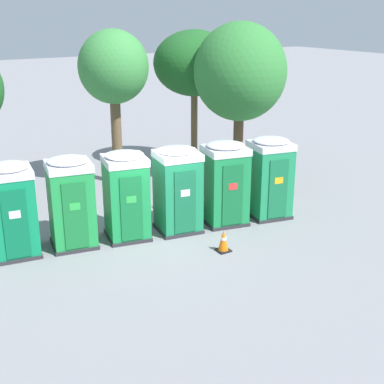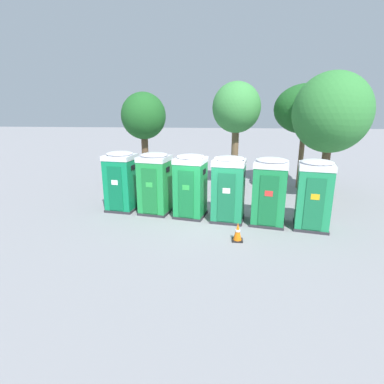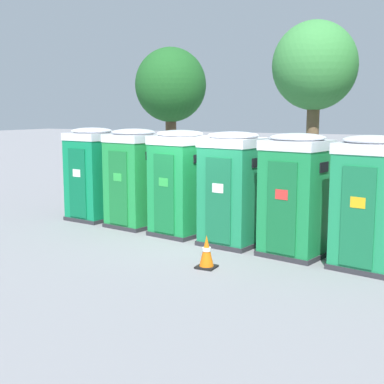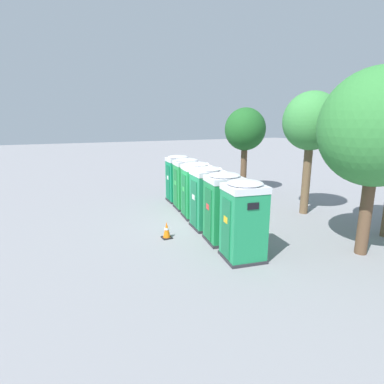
# 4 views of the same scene
# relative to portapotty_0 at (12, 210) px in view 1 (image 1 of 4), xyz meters

# --- Properties ---
(ground_plane) EXTENTS (120.00, 120.00, 0.00)m
(ground_plane) POSITION_rel_portapotty_0_xyz_m (3.78, -0.68, -1.28)
(ground_plane) COLOR gray
(portapotty_0) EXTENTS (1.33, 1.34, 2.54)m
(portapotty_0) POSITION_rel_portapotty_0_xyz_m (0.00, 0.00, 0.00)
(portapotty_0) COLOR #2D2D33
(portapotty_0) RESTS_ON ground
(portapotty_1) EXTENTS (1.38, 1.38, 2.54)m
(portapotty_1) POSITION_rel_portapotty_0_xyz_m (1.52, -0.24, -0.00)
(portapotty_1) COLOR #2D2D33
(portapotty_1) RESTS_ON ground
(portapotty_2) EXTENTS (1.37, 1.40, 2.54)m
(portapotty_2) POSITION_rel_portapotty_0_xyz_m (3.03, -0.52, 0.00)
(portapotty_2) COLOR #2D2D33
(portapotty_2) RESTS_ON ground
(portapotty_3) EXTENTS (1.38, 1.37, 2.54)m
(portapotty_3) POSITION_rel_portapotty_0_xyz_m (4.53, -0.82, -0.00)
(portapotty_3) COLOR #2D2D33
(portapotty_3) RESTS_ON ground
(portapotty_4) EXTENTS (1.45, 1.42, 2.54)m
(portapotty_4) POSITION_rel_portapotty_0_xyz_m (6.05, -1.05, -0.00)
(portapotty_4) COLOR #2D2D33
(portapotty_4) RESTS_ON ground
(portapotty_5) EXTENTS (1.41, 1.41, 2.54)m
(portapotty_5) POSITION_rel_portapotty_0_xyz_m (7.57, -1.31, -0.00)
(portapotty_5) COLOR #2D2D33
(portapotty_5) RESTS_ON ground
(street_tree_1) EXTENTS (2.51, 2.51, 5.63)m
(street_tree_1) POSITION_rel_portapotty_0_xyz_m (4.91, 4.34, 2.96)
(street_tree_1) COLOR brown
(street_tree_1) RESTS_ON ground
(street_tree_2) EXTENTS (3.23, 3.23, 5.52)m
(street_tree_2) POSITION_rel_portapotty_0_xyz_m (8.51, 4.69, 2.93)
(street_tree_2) COLOR brown
(street_tree_2) RESTS_ON ground
(street_tree_3) EXTENTS (3.42, 3.42, 5.87)m
(street_tree_3) POSITION_rel_portapotty_0_xyz_m (9.07, 2.42, 2.77)
(street_tree_3) COLOR brown
(street_tree_3) RESTS_ON ground
(traffic_cone) EXTENTS (0.36, 0.36, 0.64)m
(traffic_cone) POSITION_rel_portapotty_0_xyz_m (4.84, -2.75, -0.97)
(traffic_cone) COLOR black
(traffic_cone) RESTS_ON ground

